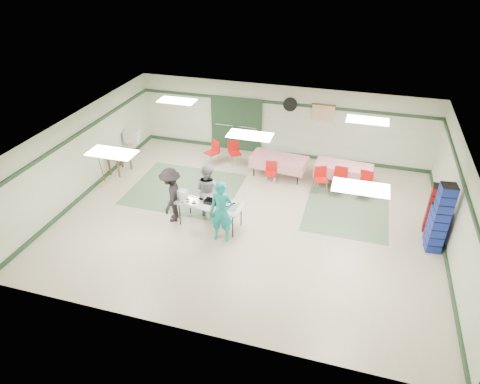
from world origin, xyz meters
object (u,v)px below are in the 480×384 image
(chair_c, at_px, (365,182))
(printer_table, at_px, (119,156))
(chair_d, at_px, (271,171))
(chair_a, at_px, (340,178))
(volunteer_dark, at_px, (171,195))
(dining_table_a, at_px, (343,170))
(volunteer_grey, at_px, (208,190))
(dining_table_b, at_px, (279,162))
(volunteer_teal, at_px, (221,212))
(crate_stack_red, at_px, (434,209))
(chair_b, at_px, (321,176))
(chair_loose_b, at_px, (214,150))
(crate_stack_blue_b, at_px, (440,219))
(crate_stack_blue_a, at_px, (435,225))
(office_printer, at_px, (132,136))
(chair_loose_a, at_px, (234,150))
(broom, at_px, (101,168))
(serving_table, at_px, (210,204))

(chair_c, distance_m, printer_table, 8.42)
(chair_d, bearing_deg, chair_a, -4.69)
(volunteer_dark, distance_m, dining_table_a, 5.82)
(volunteer_grey, bearing_deg, chair_d, -96.87)
(chair_a, bearing_deg, dining_table_b, 167.56)
(volunteer_teal, distance_m, dining_table_a, 4.96)
(dining_table_a, relative_size, crate_stack_red, 1.30)
(chair_b, bearing_deg, chair_loose_b, 146.67)
(crate_stack_red, bearing_deg, volunteer_teal, -159.74)
(crate_stack_blue_b, bearing_deg, chair_d, 155.57)
(dining_table_a, height_order, crate_stack_blue_b, crate_stack_blue_b)
(chair_d, bearing_deg, crate_stack_blue_a, -26.25)
(office_printer, bearing_deg, chair_loose_a, 1.70)
(chair_a, height_order, chair_c, chair_a)
(volunteer_dark, relative_size, chair_a, 1.82)
(chair_c, bearing_deg, chair_b, -170.06)
(dining_table_a, xyz_separation_m, crate_stack_red, (2.64, -1.92, 0.16))
(volunteer_dark, distance_m, chair_d, 3.73)
(chair_d, bearing_deg, chair_loose_a, 142.15)
(volunteer_grey, xyz_separation_m, volunteer_dark, (-0.93, -0.55, -0.00))
(volunteer_grey, height_order, chair_c, volunteer_grey)
(printer_table, distance_m, broom, 1.00)
(chair_b, height_order, chair_d, chair_b)
(chair_b, distance_m, office_printer, 7.00)
(dining_table_a, bearing_deg, chair_loose_b, -179.44)
(dining_table_b, bearing_deg, chair_a, -8.14)
(crate_stack_red, bearing_deg, serving_table, -166.00)
(serving_table, bearing_deg, chair_loose_b, 113.64)
(chair_c, bearing_deg, broom, -158.91)
(volunteer_teal, distance_m, broom, 5.08)
(serving_table, height_order, chair_b, chair_b)
(chair_c, distance_m, crate_stack_blue_a, 2.73)
(volunteer_grey, height_order, dining_table_b, volunteer_grey)
(volunteer_grey, xyz_separation_m, chair_loose_b, (-0.97, 3.21, -0.29))
(serving_table, bearing_deg, volunteer_dark, -172.30)
(volunteer_grey, distance_m, chair_loose_a, 3.43)
(volunteer_dark, bearing_deg, serving_table, 79.87)
(chair_a, bearing_deg, volunteer_teal, -127.98)
(volunteer_dark, xyz_separation_m, printer_table, (-3.01, 2.19, -0.22))
(dining_table_b, distance_m, crate_stack_red, 5.21)
(volunteer_teal, bearing_deg, volunteer_dark, 159.92)
(volunteer_teal, height_order, chair_d, volunteer_teal)
(serving_table, xyz_separation_m, broom, (-4.26, 1.15, -0.05))
(broom, bearing_deg, office_printer, 98.88)
(dining_table_b, height_order, chair_b, chair_b)
(crate_stack_blue_a, bearing_deg, chair_d, 158.76)
(chair_b, xyz_separation_m, crate_stack_blue_a, (3.32, -1.94, 0.07))
(serving_table, bearing_deg, office_printer, 148.16)
(volunteer_teal, distance_m, printer_table, 5.43)
(dining_table_b, xyz_separation_m, chair_loose_a, (-1.76, 0.47, -0.03))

